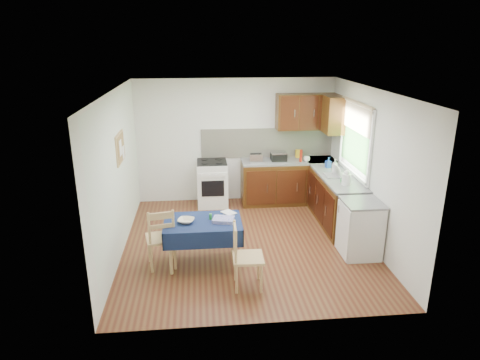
{
  "coord_description": "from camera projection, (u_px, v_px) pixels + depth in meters",
  "views": [
    {
      "loc": [
        -0.74,
        -6.35,
        3.23
      ],
      "look_at": [
        -0.11,
        0.07,
        1.09
      ],
      "focal_mm": 32.0,
      "sensor_mm": 36.0,
      "label": 1
    }
  ],
  "objects": [
    {
      "name": "floor",
      "position": [
        247.0,
        243.0,
        7.09
      ],
      "size": [
        4.2,
        4.2,
        0.0
      ],
      "primitive_type": "plane",
      "color": "#512315",
      "rests_on": "ground"
    },
    {
      "name": "wall_left",
      "position": [
        117.0,
        175.0,
        6.51
      ],
      "size": [
        0.02,
        4.2,
        2.5
      ],
      "primitive_type": "cube",
      "color": "silver",
      "rests_on": "ground"
    },
    {
      "name": "sandwich_press",
      "position": [
        279.0,
        156.0,
        8.55
      ],
      "size": [
        0.3,
        0.26,
        0.18
      ],
      "rotation": [
        0.0,
        0.0,
        -0.19
      ],
      "color": "black",
      "rests_on": "worktop_back"
    },
    {
      "name": "fridge",
      "position": [
        360.0,
        229.0,
        6.59
      ],
      "size": [
        0.58,
        0.6,
        0.89
      ],
      "color": "white",
      "rests_on": "ground"
    },
    {
      "name": "splashback",
      "position": [
        267.0,
        143.0,
        8.74
      ],
      "size": [
        2.7,
        0.02,
        0.6
      ],
      "primitive_type": "cube",
      "color": "beige",
      "rests_on": "wall_back"
    },
    {
      "name": "corkboard",
      "position": [
        120.0,
        148.0,
        6.68
      ],
      "size": [
        0.04,
        0.62,
        0.47
      ],
      "color": "tan",
      "rests_on": "wall_left"
    },
    {
      "name": "window",
      "position": [
        356.0,
        134.0,
        7.41
      ],
      "size": [
        0.04,
        1.48,
        1.26
      ],
      "color": "#255021",
      "rests_on": "wall_right"
    },
    {
      "name": "wall_back",
      "position": [
        236.0,
        141.0,
        8.68
      ],
      "size": [
        4.0,
        0.02,
        2.5
      ],
      "primitive_type": "cube",
      "color": "silver",
      "rests_on": "ground"
    },
    {
      "name": "wall_right",
      "position": [
        371.0,
        168.0,
        6.88
      ],
      "size": [
        0.02,
        4.2,
        2.5
      ],
      "primitive_type": "cube",
      "color": "silver",
      "rests_on": "ground"
    },
    {
      "name": "spice_jar",
      "position": [
        211.0,
        217.0,
        6.3
      ],
      "size": [
        0.04,
        0.04,
        0.09
      ],
      "primitive_type": "cylinder",
      "color": "#258838",
      "rests_on": "dining_table"
    },
    {
      "name": "worktop_back",
      "position": [
        289.0,
        161.0,
        8.61
      ],
      "size": [
        1.9,
        0.6,
        0.04
      ],
      "primitive_type": "cube",
      "color": "slate",
      "rests_on": "base_cabinets"
    },
    {
      "name": "yellow_packet",
      "position": [
        298.0,
        154.0,
        8.77
      ],
      "size": [
        0.14,
        0.12,
        0.16
      ],
      "primitive_type": "cube",
      "rotation": [
        0.0,
        0.0,
        -0.4
      ],
      "color": "gold",
      "rests_on": "worktop_back"
    },
    {
      "name": "worktop_corner",
      "position": [
        320.0,
        160.0,
        8.67
      ],
      "size": [
        0.6,
        0.6,
        0.04
      ],
      "primitive_type": "cube",
      "color": "slate",
      "rests_on": "base_cabinets"
    },
    {
      "name": "soap_bottle_a",
      "position": [
        335.0,
        166.0,
        7.7
      ],
      "size": [
        0.14,
        0.14,
        0.27
      ],
      "primitive_type": "imported",
      "rotation": [
        0.0,
        0.0,
        0.39
      ],
      "color": "white",
      "rests_on": "worktop_right"
    },
    {
      "name": "soap_bottle_c",
      "position": [
        344.0,
        179.0,
        7.19
      ],
      "size": [
        0.14,
        0.14,
        0.16
      ],
      "primitive_type": "imported",
      "rotation": [
        0.0,
        0.0,
        3.29
      ],
      "color": "#258B3A",
      "rests_on": "worktop_right"
    },
    {
      "name": "sauce_bottle",
      "position": [
        301.0,
        156.0,
        8.45
      ],
      "size": [
        0.05,
        0.05,
        0.24
      ],
      "primitive_type": "cylinder",
      "color": "#AF1D0E",
      "rests_on": "worktop_back"
    },
    {
      "name": "upper_cabinets",
      "position": [
        314.0,
        113.0,
        8.35
      ],
      "size": [
        1.2,
        0.85,
        0.7
      ],
      "color": "black",
      "rests_on": "wall_back"
    },
    {
      "name": "kettle",
      "position": [
        346.0,
        178.0,
        7.12
      ],
      "size": [
        0.15,
        0.15,
        0.25
      ],
      "color": "white",
      "rests_on": "worktop_right"
    },
    {
      "name": "book",
      "position": [
        225.0,
        214.0,
        6.49
      ],
      "size": [
        0.26,
        0.27,
        0.02
      ],
      "primitive_type": "imported",
      "rotation": [
        0.0,
        0.0,
        0.61
      ],
      "color": "white",
      "rests_on": "dining_table"
    },
    {
      "name": "chair_near",
      "position": [
        245.0,
        255.0,
        5.71
      ],
      "size": [
        0.42,
        0.42,
        0.92
      ],
      "rotation": [
        0.0,
        0.0,
        1.54
      ],
      "color": "tan",
      "rests_on": "ground"
    },
    {
      "name": "toaster",
      "position": [
        256.0,
        158.0,
        8.41
      ],
      "size": [
        0.25,
        0.16,
        0.2
      ],
      "rotation": [
        0.0,
        0.0,
        -0.42
      ],
      "color": "#B9B8BD",
      "rests_on": "worktop_back"
    },
    {
      "name": "base_cabinets",
      "position": [
        309.0,
        191.0,
        8.27
      ],
      "size": [
        1.9,
        2.3,
        0.86
      ],
      "color": "black",
      "rests_on": "ground"
    },
    {
      "name": "chair_far",
      "position": [
        161.0,
        236.0,
        6.2
      ],
      "size": [
        0.49,
        0.49,
        0.94
      ],
      "rotation": [
        0.0,
        0.0,
        3.34
      ],
      "color": "tan",
      "rests_on": "ground"
    },
    {
      "name": "stove",
      "position": [
        212.0,
        183.0,
        8.6
      ],
      "size": [
        0.6,
        0.61,
        0.92
      ],
      "color": "white",
      "rests_on": "ground"
    },
    {
      "name": "tea_towel",
      "position": [
        223.0,
        220.0,
        6.24
      ],
      "size": [
        0.34,
        0.3,
        0.05
      ],
      "primitive_type": "cube",
      "rotation": [
        0.0,
        0.0,
        -0.22
      ],
      "color": "#282A95",
      "rests_on": "dining_table"
    },
    {
      "name": "ceiling",
      "position": [
        248.0,
        90.0,
        6.3
      ],
      "size": [
        4.0,
        4.2,
        0.02
      ],
      "primitive_type": "cube",
      "color": "white",
      "rests_on": "wall_back"
    },
    {
      "name": "wall_front",
      "position": [
        269.0,
        227.0,
        4.71
      ],
      "size": [
        4.0,
        0.02,
        2.5
      ],
      "primitive_type": "cube",
      "color": "silver",
      "rests_on": "ground"
    },
    {
      "name": "plate_bowl",
      "position": [
        186.0,
        221.0,
        6.2
      ],
      "size": [
        0.29,
        0.29,
        0.06
      ],
      "primitive_type": "imported",
      "rotation": [
        0.0,
        0.0,
        -0.27
      ],
      "color": "beige",
      "rests_on": "dining_table"
    },
    {
      "name": "cup",
      "position": [
        307.0,
        159.0,
        8.49
      ],
      "size": [
        0.17,
        0.17,
        0.1
      ],
      "primitive_type": "imported",
      "rotation": [
        0.0,
        0.0,
        -0.4
      ],
      "color": "white",
      "rests_on": "worktop_back"
    },
    {
      "name": "dining_table",
      "position": [
        203.0,
        228.0,
        6.3
      ],
      "size": [
        1.13,
        0.77,
        0.68
      ],
      "rotation": [
        0.0,
        0.0,
        0.4
      ],
      "color": "#0F193D",
      "rests_on": "ground"
    },
    {
      "name": "worktop_right",
      "position": [
        338.0,
        178.0,
        7.58
      ],
      "size": [
        0.6,
        1.7,
        0.04
      ],
      "primitive_type": "cube",
      "color": "slate",
      "rests_on": "base_cabinets"
    },
    {
      "name": "dish_rack",
      "position": [
        337.0,
        175.0,
        7.6
      ],
      "size": [
        0.42,
        0.32,
        0.2
      ],
      "rotation": [
        0.0,
        0.0,
        -0.18
      ],
      "color": "gray",
      "rests_on": "worktop_right"
    },
    {
      "name": "soap_bottle_b",
      "position": [
        328.0,
        163.0,
        8.07
      ],
      "size": [
        0.11,
        0.11,
        0.2
      ],
      "primitive_type": "imported",
      "rotation": [
        0.0,
        0.0,
        1.83
      ],
      "color": "#1B43A1",
      "rests_on": "worktop_right"
    }
  ]
}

